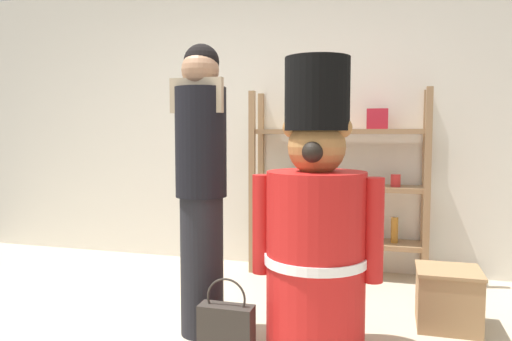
{
  "coord_description": "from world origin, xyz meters",
  "views": [
    {
      "loc": [
        1.03,
        -2.13,
        1.21
      ],
      "look_at": [
        0.29,
        0.48,
        1.0
      ],
      "focal_mm": 33.83,
      "sensor_mm": 36.0,
      "label": 1
    }
  ],
  "objects_px": {
    "merchandise_shelf": "(338,183)",
    "teddy_bear_guard": "(316,233)",
    "display_crate": "(448,298)",
    "person_shopper": "(201,181)",
    "shopping_bag": "(226,330)"
  },
  "relations": [
    {
      "from": "teddy_bear_guard",
      "to": "display_crate",
      "type": "distance_m",
      "value": 1.06
    },
    {
      "from": "shopping_bag",
      "to": "display_crate",
      "type": "height_order",
      "value": "shopping_bag"
    },
    {
      "from": "merchandise_shelf",
      "to": "shopping_bag",
      "type": "height_order",
      "value": "merchandise_shelf"
    },
    {
      "from": "merchandise_shelf",
      "to": "display_crate",
      "type": "bearing_deg",
      "value": -50.69
    },
    {
      "from": "merchandise_shelf",
      "to": "person_shopper",
      "type": "relative_size",
      "value": 0.91
    },
    {
      "from": "merchandise_shelf",
      "to": "shopping_bag",
      "type": "bearing_deg",
      "value": -103.17
    },
    {
      "from": "teddy_bear_guard",
      "to": "display_crate",
      "type": "relative_size",
      "value": 4.18
    },
    {
      "from": "person_shopper",
      "to": "display_crate",
      "type": "relative_size",
      "value": 4.5
    },
    {
      "from": "teddy_bear_guard",
      "to": "person_shopper",
      "type": "xyz_separation_m",
      "value": [
        -0.7,
        0.08,
        0.26
      ]
    },
    {
      "from": "teddy_bear_guard",
      "to": "person_shopper",
      "type": "relative_size",
      "value": 0.93
    },
    {
      "from": "merchandise_shelf",
      "to": "person_shopper",
      "type": "bearing_deg",
      "value": -113.96
    },
    {
      "from": "teddy_bear_guard",
      "to": "person_shopper",
      "type": "height_order",
      "value": "person_shopper"
    },
    {
      "from": "merchandise_shelf",
      "to": "display_crate",
      "type": "relative_size",
      "value": 4.08
    },
    {
      "from": "merchandise_shelf",
      "to": "teddy_bear_guard",
      "type": "height_order",
      "value": "teddy_bear_guard"
    },
    {
      "from": "merchandise_shelf",
      "to": "display_crate",
      "type": "height_order",
      "value": "merchandise_shelf"
    }
  ]
}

